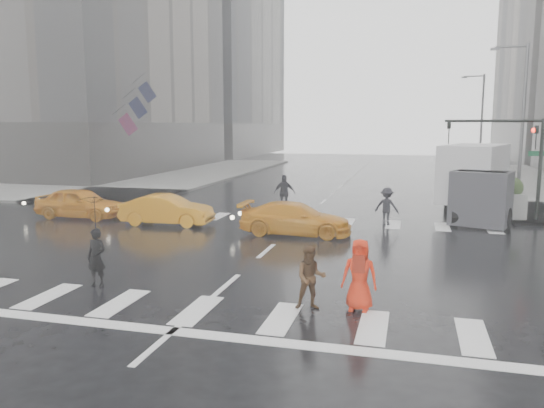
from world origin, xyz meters
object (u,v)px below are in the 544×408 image
(taxi_front, at_px, (80,203))
(pedestrian_brown, at_px, (311,278))
(traffic_signal_pole, at_px, (516,149))
(taxi_mid, at_px, (167,210))
(pedestrian_orange, at_px, (359,275))
(box_truck, at_px, (476,179))

(taxi_front, bearing_deg, pedestrian_brown, -125.04)
(traffic_signal_pole, bearing_deg, taxi_mid, -162.56)
(pedestrian_orange, bearing_deg, pedestrian_brown, -166.45)
(pedestrian_orange, bearing_deg, traffic_signal_pole, 70.38)
(traffic_signal_pole, relative_size, pedestrian_orange, 2.70)
(pedestrian_brown, xyz_separation_m, taxi_mid, (-7.86, 8.72, -0.10))
(traffic_signal_pole, distance_m, pedestrian_brown, 14.95)
(box_truck, bearing_deg, taxi_mid, -139.38)
(pedestrian_orange, bearing_deg, taxi_mid, 139.37)
(box_truck, bearing_deg, traffic_signal_pole, -5.49)
(pedestrian_orange, relative_size, taxi_mid, 0.43)
(taxi_front, bearing_deg, pedestrian_orange, -122.16)
(taxi_front, bearing_deg, taxi_mid, -94.68)
(pedestrian_brown, distance_m, taxi_front, 15.48)
(traffic_signal_pole, xyz_separation_m, taxi_mid, (-14.36, -4.51, -2.57))
(pedestrian_brown, relative_size, pedestrian_orange, 0.89)
(taxi_front, bearing_deg, box_truck, -73.46)
(pedestrian_brown, height_order, taxi_front, pedestrian_brown)
(traffic_signal_pole, relative_size, box_truck, 0.72)
(pedestrian_brown, bearing_deg, box_truck, 54.83)
(traffic_signal_pole, xyz_separation_m, taxi_front, (-18.94, -4.02, -2.52))
(traffic_signal_pole, bearing_deg, pedestrian_orange, -112.54)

